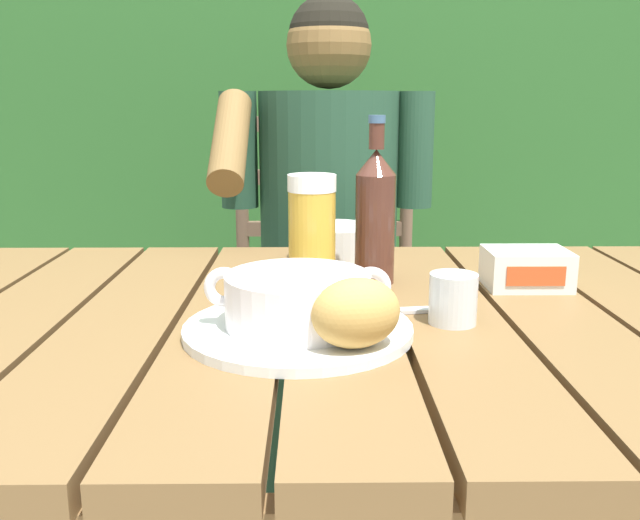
{
  "coord_description": "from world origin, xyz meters",
  "views": [
    {
      "loc": [
        -0.04,
        -0.88,
        1.0
      ],
      "look_at": [
        -0.03,
        0.01,
        0.79
      ],
      "focal_mm": 38.36,
      "sensor_mm": 36.0,
      "label": 1
    }
  ],
  "objects": [
    {
      "name": "bread_roll",
      "position": [
        0.01,
        -0.16,
        0.77
      ],
      "size": [
        0.13,
        0.11,
        0.08
      ],
      "color": "tan",
      "rests_on": "serving_plate"
    },
    {
      "name": "hedge_backdrop",
      "position": [
        -0.04,
        1.82,
        1.07
      ],
      "size": [
        3.58,
        0.81,
        2.91
      ],
      "color": "#285725",
      "rests_on": "ground_plane"
    },
    {
      "name": "chair_near_diner",
      "position": [
        -0.0,
        0.86,
        0.49
      ],
      "size": [
        0.49,
        0.41,
        1.03
      ],
      "color": "brown",
      "rests_on": "ground_plane"
    },
    {
      "name": "water_glass_small",
      "position": [
        0.14,
        -0.05,
        0.75
      ],
      "size": [
        0.06,
        0.06,
        0.07
      ],
      "color": "silver",
      "rests_on": "dining_table"
    },
    {
      "name": "soup_bowl",
      "position": [
        -0.06,
        -0.09,
        0.77
      ],
      "size": [
        0.23,
        0.18,
        0.07
      ],
      "color": "white",
      "rests_on": "serving_plate"
    },
    {
      "name": "diner_bowl",
      "position": [
        -0.0,
        0.32,
        0.75
      ],
      "size": [
        0.14,
        0.14,
        0.06
      ],
      "color": "white",
      "rests_on": "dining_table"
    },
    {
      "name": "beer_bottle",
      "position": [
        0.06,
        0.16,
        0.83
      ],
      "size": [
        0.06,
        0.06,
        0.26
      ],
      "color": "#4D291F",
      "rests_on": "dining_table"
    },
    {
      "name": "beer_glass",
      "position": [
        -0.04,
        0.12,
        0.81
      ],
      "size": [
        0.07,
        0.07,
        0.17
      ],
      "color": "gold",
      "rests_on": "dining_table"
    },
    {
      "name": "serving_plate",
      "position": [
        -0.06,
        -0.09,
        0.73
      ],
      "size": [
        0.28,
        0.28,
        0.01
      ],
      "color": "white",
      "rests_on": "dining_table"
    },
    {
      "name": "dining_table",
      "position": [
        0.0,
        0.0,
        0.63
      ],
      "size": [
        1.3,
        0.85,
        0.72
      ],
      "color": "brown",
      "rests_on": "ground_plane"
    },
    {
      "name": "butter_tub",
      "position": [
        0.29,
        0.13,
        0.75
      ],
      "size": [
        0.12,
        0.09,
        0.06
      ],
      "color": "white",
      "rests_on": "dining_table"
    },
    {
      "name": "table_knife",
      "position": [
        0.07,
        -0.0,
        0.73
      ],
      "size": [
        0.16,
        0.04,
        0.01
      ],
      "color": "silver",
      "rests_on": "dining_table"
    },
    {
      "name": "person_eating",
      "position": [
        -0.01,
        0.66,
        0.72
      ],
      "size": [
        0.48,
        0.47,
        1.23
      ],
      "color": "#234631",
      "rests_on": "ground_plane"
    }
  ]
}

